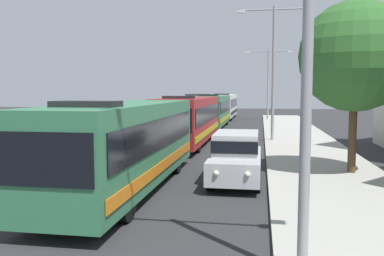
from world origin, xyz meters
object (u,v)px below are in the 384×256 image
(bus_fourth_in_line, at_px, (224,105))
(streetlamp_far, at_px, (268,77))
(roadside_tree, at_px, (355,57))
(bus_second_in_line, at_px, (190,118))
(box_truck_oncoming, at_px, (197,106))
(streetlamp_near, at_px, (309,6))
(bus_lead, at_px, (127,142))
(bus_middle, at_px, (213,110))
(streetlamp_mid, at_px, (274,61))
(white_suv, at_px, (236,155))

(bus_fourth_in_line, height_order, streetlamp_far, streetlamp_far)
(roadside_tree, bearing_deg, bus_second_in_line, 133.22)
(box_truck_oncoming, relative_size, streetlamp_near, 0.89)
(bus_fourth_in_line, height_order, streetlamp_near, streetlamp_near)
(bus_lead, height_order, streetlamp_far, streetlamp_far)
(bus_second_in_line, bearing_deg, bus_lead, -90.00)
(box_truck_oncoming, bearing_deg, roadside_tree, -70.59)
(bus_middle, xyz_separation_m, streetlamp_near, (5.40, -31.36, 3.26))
(streetlamp_mid, relative_size, streetlamp_far, 1.10)
(bus_fourth_in_line, bearing_deg, roadside_tree, -76.41)
(box_truck_oncoming, height_order, streetlamp_near, streetlamp_near)
(bus_second_in_line, distance_m, box_truck_oncoming, 24.31)
(roadside_tree, bearing_deg, streetlamp_far, 95.24)
(bus_second_in_line, relative_size, streetlamp_mid, 1.32)
(bus_lead, xyz_separation_m, streetlamp_near, (5.40, -6.02, 3.26))
(streetlamp_mid, relative_size, roadside_tree, 1.29)
(bus_fourth_in_line, relative_size, roadside_tree, 1.65)
(streetlamp_near, bearing_deg, streetlamp_mid, 90.00)
(bus_lead, relative_size, streetlamp_near, 1.43)
(bus_middle, relative_size, roadside_tree, 1.61)
(streetlamp_near, xyz_separation_m, roadside_tree, (2.90, 9.78, -0.10))
(white_suv, height_order, streetlamp_mid, streetlamp_mid)
(bus_lead, xyz_separation_m, streetlamp_mid, (5.40, 14.71, 3.84))
(bus_second_in_line, xyz_separation_m, streetlamp_far, (5.40, 22.85, 3.46))
(streetlamp_mid, height_order, streetlamp_far, streetlamp_mid)
(box_truck_oncoming, relative_size, roadside_tree, 1.00)
(streetlamp_near, relative_size, streetlamp_far, 0.96)
(bus_fourth_in_line, height_order, box_truck_oncoming, bus_fourth_in_line)
(bus_lead, height_order, bus_middle, same)
(bus_fourth_in_line, relative_size, white_suv, 2.38)
(bus_fourth_in_line, bearing_deg, bus_middle, -90.00)
(bus_second_in_line, bearing_deg, streetlamp_far, 76.71)
(bus_second_in_line, xyz_separation_m, bus_middle, (-0.00, 12.74, -0.00))
(bus_lead, height_order, bus_fourth_in_line, same)
(white_suv, xyz_separation_m, streetlamp_far, (1.70, 33.57, 4.12))
(white_suv, relative_size, streetlamp_far, 0.59)
(bus_middle, distance_m, white_suv, 23.76)
(bus_lead, height_order, bus_second_in_line, same)
(bus_lead, height_order, streetlamp_mid, streetlamp_mid)
(bus_middle, height_order, streetlamp_near, streetlamp_near)
(bus_lead, relative_size, box_truck_oncoming, 1.61)
(streetlamp_far, bearing_deg, bus_fourth_in_line, 153.78)
(box_truck_oncoming, bearing_deg, bus_lead, -84.86)
(white_suv, distance_m, roadside_tree, 6.27)
(white_suv, bearing_deg, bus_lead, -153.09)
(white_suv, height_order, streetlamp_near, streetlamp_near)
(bus_fourth_in_line, distance_m, streetlamp_far, 6.94)
(white_suv, relative_size, streetlamp_near, 0.61)
(streetlamp_near, bearing_deg, roadside_tree, 73.47)
(white_suv, height_order, roadside_tree, roadside_tree)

